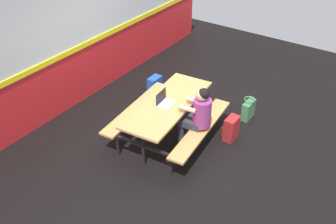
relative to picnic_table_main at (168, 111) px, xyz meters
name	(u,v)px	position (x,y,z in m)	size (l,w,h in m)	color
ground_plane	(177,130)	(0.29, 0.00, -0.59)	(10.00, 10.00, 0.02)	black
accent_backdrop	(83,39)	(0.29, 2.21, 0.67)	(8.00, 0.14, 2.60)	red
picnic_table_main	(168,111)	(0.00, 0.00, 0.00)	(2.06, 1.73, 0.74)	tan
student_nearer	(198,114)	(0.05, -0.55, 0.13)	(0.39, 0.54, 1.21)	#2D2D38
laptop_silver	(165,101)	(-0.05, 0.03, 0.21)	(0.34, 0.25, 0.22)	silver
backpack_dark	(231,128)	(0.61, -0.93, -0.36)	(0.30, 0.22, 0.44)	maroon
tote_bag_bright	(248,109)	(1.37, -0.92, -0.38)	(0.34, 0.21, 0.43)	#3F724C
satchel_spare	(155,87)	(1.00, 1.03, -0.36)	(0.30, 0.22, 0.44)	#1E47B2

